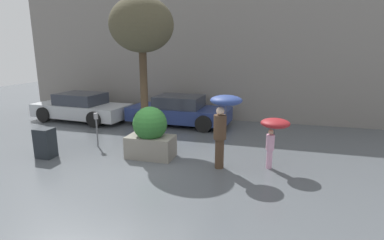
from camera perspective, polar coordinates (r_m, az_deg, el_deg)
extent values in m
plane|color=#51565B|center=(8.56, -10.08, -8.79)|extent=(40.00, 40.00, 0.00)
cube|color=gray|center=(14.06, 1.19, 12.51)|extent=(18.00, 0.30, 6.00)
cube|color=gray|center=(9.14, -7.87, -5.06)|extent=(1.40, 0.80, 0.66)
sphere|color=#286028|center=(8.94, -8.01, -0.71)|extent=(1.02, 1.02, 1.02)
cylinder|color=#473323|center=(8.26, 5.24, -6.35)|extent=(0.24, 0.24, 0.83)
cylinder|color=#473323|center=(8.05, 5.35, -1.34)|extent=(0.35, 0.35, 0.66)
sphere|color=beige|center=(7.95, 5.42, 1.75)|extent=(0.23, 0.23, 0.23)
cylinder|color=#4C4C51|center=(7.91, 6.47, 1.23)|extent=(0.02, 0.02, 0.70)
ellipsoid|color=navy|center=(7.84, 6.54, 3.74)|extent=(0.84, 0.84, 0.27)
cylinder|color=#D199B7|center=(8.52, 14.50, -7.18)|extent=(0.16, 0.16, 0.54)
cylinder|color=#D199B7|center=(8.37, 14.69, -4.10)|extent=(0.22, 0.22, 0.42)
sphere|color=tan|center=(8.29, 14.80, -2.22)|extent=(0.15, 0.15, 0.15)
cylinder|color=#4C4C51|center=(8.27, 15.47, -2.34)|extent=(0.02, 0.02, 0.52)
ellipsoid|color=maroon|center=(8.21, 15.58, -0.60)|extent=(0.77, 0.77, 0.25)
cube|color=navy|center=(12.98, -2.44, 1.19)|extent=(4.42, 1.94, 0.57)
cube|color=#2D333D|center=(12.88, -2.46, 3.53)|extent=(2.02, 1.58, 0.50)
cylinder|color=black|center=(12.76, -9.52, 0.19)|extent=(0.68, 0.25, 0.67)
cylinder|color=black|center=(14.32, -6.27, 1.72)|extent=(0.68, 0.25, 0.67)
cylinder|color=black|center=(11.78, 2.22, -0.72)|extent=(0.68, 0.25, 0.67)
cylinder|color=black|center=(13.45, 4.28, 1.01)|extent=(0.68, 0.25, 0.67)
cube|color=#B7BCC1|center=(14.67, -20.26, 1.78)|extent=(4.54, 2.11, 0.57)
cube|color=#2D333D|center=(14.58, -20.43, 3.84)|extent=(2.10, 1.66, 0.50)
cylinder|color=black|center=(15.00, -26.40, 0.93)|extent=(0.69, 0.27, 0.67)
cylinder|color=black|center=(16.24, -21.92, 2.20)|extent=(0.69, 0.27, 0.67)
cylinder|color=black|center=(13.17, -18.13, 0.11)|extent=(0.69, 0.27, 0.67)
cylinder|color=black|center=(14.56, -13.85, 1.60)|extent=(0.69, 0.27, 0.67)
cylinder|color=#423323|center=(10.50, -9.11, 4.97)|extent=(0.26, 0.26, 3.40)
ellipsoid|color=#4C4733|center=(10.42, -9.58, 17.47)|extent=(2.12, 2.12, 1.80)
cylinder|color=#595B60|center=(10.47, -17.63, -2.36)|extent=(0.05, 0.05, 0.95)
cylinder|color=gray|center=(10.33, -17.85, 0.72)|extent=(0.14, 0.14, 0.20)
cube|color=#1E2328|center=(10.03, -26.16, -3.95)|extent=(0.50, 0.44, 0.90)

